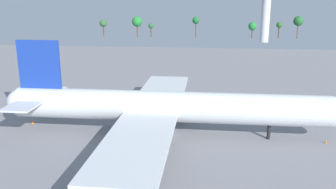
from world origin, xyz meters
TOP-DOWN VIEW (x-y plane):
  - ground_plane at (0.00, 0.00)m, footprint 271.13×271.13m
  - cargo_airplane at (-0.42, 0.00)m, footprint 67.78×61.97m
  - safety_cone_nose at (30.50, -1.01)m, footprint 0.41×0.41m
  - safety_cone_tail at (-30.50, 3.21)m, footprint 0.57×0.57m
  - control_tower at (43.79, 168.90)m, footprint 10.57×10.57m
  - tree_line_backdrop at (2.03, 193.91)m, footprint 147.25×7.57m

SIDE VIEW (x-z plane):
  - ground_plane at x=0.00m, z-range 0.00..0.00m
  - safety_cone_nose at x=30.50m, z-range 0.00..0.58m
  - safety_cone_tail at x=-30.50m, z-range 0.00..0.81m
  - cargo_airplane at x=-0.42m, z-range -3.53..15.29m
  - tree_line_backdrop at x=2.03m, z-range 2.71..18.41m
  - control_tower at x=43.79m, z-range 3.78..37.07m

